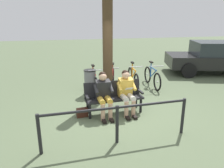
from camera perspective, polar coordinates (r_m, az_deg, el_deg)
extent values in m
plane|color=#566647|center=(6.11, 2.98, -7.76)|extent=(40.00, 40.00, 0.00)
cube|color=black|center=(6.00, 0.61, -3.80)|extent=(1.63, 0.55, 0.05)
cube|color=black|center=(6.09, 0.10, -1.12)|extent=(1.61, 0.25, 0.42)
cube|color=black|center=(6.20, 7.35, -1.89)|extent=(0.09, 0.40, 0.05)
cube|color=black|center=(5.79, -6.61, -3.30)|extent=(0.09, 0.40, 0.05)
cylinder|color=black|center=(6.17, 7.51, -5.59)|extent=(0.07, 0.07, 0.40)
cylinder|color=black|center=(5.78, -5.80, -7.18)|extent=(0.07, 0.07, 0.40)
cylinder|color=black|center=(6.46, 6.31, -4.46)|extent=(0.07, 0.07, 0.40)
cylinder|color=black|center=(6.09, -6.40, -5.89)|extent=(0.07, 0.07, 0.40)
cube|color=gold|center=(6.02, 3.47, -0.89)|extent=(0.40, 0.33, 0.55)
sphere|color=#D8A884|center=(5.90, 3.60, 2.32)|extent=(0.21, 0.21, 0.21)
sphere|color=black|center=(5.91, 3.51, 2.74)|extent=(0.20, 0.20, 0.20)
cylinder|color=white|center=(5.95, 4.99, -3.40)|extent=(0.18, 0.41, 0.15)
cylinder|color=#D8A884|center=(5.88, 5.63, -6.48)|extent=(0.11, 0.11, 0.45)
cube|color=black|center=(5.87, 5.94, -8.55)|extent=(0.10, 0.23, 0.07)
cylinder|color=gold|center=(5.96, 5.68, -0.50)|extent=(0.11, 0.31, 0.23)
cylinder|color=white|center=(5.88, 3.17, -3.60)|extent=(0.18, 0.41, 0.15)
cylinder|color=#D8A884|center=(5.81, 3.78, -6.72)|extent=(0.11, 0.11, 0.45)
cube|color=black|center=(5.81, 4.09, -8.82)|extent=(0.10, 0.23, 0.07)
cylinder|color=gold|center=(5.83, 2.03, -0.84)|extent=(0.11, 0.31, 0.23)
cube|color=silver|center=(5.73, 4.49, -1.23)|extent=(0.21, 0.13, 0.09)
cube|color=#262628|center=(5.84, -2.45, -1.45)|extent=(0.40, 0.33, 0.55)
sphere|color=#D8A884|center=(5.72, -2.45, 1.85)|extent=(0.21, 0.21, 0.21)
sphere|color=black|center=(5.73, -2.53, 2.28)|extent=(0.20, 0.20, 0.20)
cylinder|color=gold|center=(5.76, -0.97, -4.05)|extent=(0.18, 0.41, 0.15)
cylinder|color=#D8A884|center=(5.69, -0.42, -7.25)|extent=(0.11, 0.11, 0.45)
cube|color=black|center=(5.68, -0.14, -9.39)|extent=(0.10, 0.23, 0.07)
cylinder|color=#262628|center=(5.76, -0.24, -1.05)|extent=(0.11, 0.31, 0.23)
cylinder|color=gold|center=(5.71, -2.91, -4.25)|extent=(0.18, 0.41, 0.15)
cylinder|color=#D8A884|center=(5.64, -2.39, -7.48)|extent=(0.11, 0.11, 0.45)
cube|color=black|center=(5.64, -2.12, -9.64)|extent=(0.10, 0.23, 0.07)
cylinder|color=#262628|center=(5.67, -4.13, -1.41)|extent=(0.11, 0.31, 0.23)
cube|color=#3F1E14|center=(5.94, -7.79, -7.40)|extent=(0.32, 0.18, 0.24)
cylinder|color=#4C3823|center=(7.07, -1.15, 11.49)|extent=(0.33, 0.33, 3.73)
cylinder|color=slate|center=(7.46, -5.73, 0.35)|extent=(0.39, 0.39, 0.83)
cylinder|color=black|center=(7.35, -5.83, 3.57)|extent=(0.41, 0.41, 0.03)
torus|color=black|center=(7.98, 11.76, 0.56)|extent=(0.08, 0.66, 0.66)
cylinder|color=silver|center=(7.98, 11.76, 0.56)|extent=(0.05, 0.06, 0.06)
torus|color=black|center=(8.89, 9.29, 2.44)|extent=(0.08, 0.66, 0.66)
cylinder|color=silver|center=(8.89, 9.29, 2.44)|extent=(0.05, 0.06, 0.06)
cylinder|color=#1E519E|center=(8.34, 10.60, 4.06)|extent=(0.06, 0.63, 0.04)
cylinder|color=#1E519E|center=(8.31, 10.72, 2.59)|extent=(0.06, 0.60, 0.43)
cylinder|color=#1E519E|center=(8.52, 10.12, 3.82)|extent=(0.04, 0.04, 0.55)
cube|color=black|center=(8.46, 10.23, 5.67)|extent=(0.10, 0.22, 0.05)
cylinder|color=#B2B2B7|center=(7.93, 11.72, 4.57)|extent=(0.48, 0.04, 0.03)
torus|color=black|center=(7.77, 6.38, 0.36)|extent=(0.11, 0.66, 0.66)
cylinder|color=silver|center=(7.77, 6.38, 0.36)|extent=(0.05, 0.06, 0.06)
torus|color=black|center=(8.72, 4.78, 2.32)|extent=(0.11, 0.66, 0.66)
cylinder|color=silver|center=(8.72, 4.78, 2.32)|extent=(0.05, 0.06, 0.06)
cylinder|color=orange|center=(8.15, 5.61, 3.96)|extent=(0.09, 0.63, 0.04)
cylinder|color=orange|center=(8.12, 5.70, 2.46)|extent=(0.09, 0.60, 0.43)
cylinder|color=orange|center=(8.34, 5.31, 3.72)|extent=(0.04, 0.04, 0.55)
cube|color=black|center=(8.28, 5.36, 5.61)|extent=(0.11, 0.23, 0.05)
cylinder|color=#B2B2B7|center=(7.72, 6.34, 4.48)|extent=(0.48, 0.07, 0.03)
torus|color=black|center=(7.54, 0.00, -0.06)|extent=(0.23, 0.65, 0.66)
cylinder|color=silver|center=(7.54, 0.00, -0.06)|extent=(0.06, 0.07, 0.06)
torus|color=black|center=(8.52, 0.30, 2.00)|extent=(0.23, 0.65, 0.66)
cylinder|color=silver|center=(8.52, 0.30, 2.00)|extent=(0.06, 0.07, 0.06)
cylinder|color=#B71414|center=(7.93, 0.16, 3.67)|extent=(0.20, 0.62, 0.04)
cylinder|color=#B71414|center=(7.90, 0.14, 2.12)|extent=(0.19, 0.59, 0.43)
cylinder|color=#B71414|center=(8.12, 0.21, 3.43)|extent=(0.04, 0.04, 0.55)
cube|color=black|center=(8.06, 0.22, 5.36)|extent=(0.14, 0.24, 0.05)
cylinder|color=#B2B2B7|center=(7.49, 0.03, 4.19)|extent=(0.47, 0.15, 0.03)
torus|color=black|center=(7.27, -4.13, -0.77)|extent=(0.07, 0.66, 0.66)
cylinder|color=silver|center=(7.27, -4.13, -0.77)|extent=(0.05, 0.06, 0.06)
torus|color=black|center=(8.24, -5.24, 1.39)|extent=(0.07, 0.66, 0.66)
cylinder|color=silver|center=(8.24, -5.24, 1.39)|extent=(0.05, 0.06, 0.06)
cylinder|color=#B71414|center=(7.65, -4.79, 3.10)|extent=(0.05, 0.63, 0.04)
cylinder|color=#B71414|center=(7.63, -4.66, 1.50)|extent=(0.05, 0.60, 0.43)
cylinder|color=#B71414|center=(7.85, -4.97, 2.86)|extent=(0.04, 0.04, 0.55)
cube|color=black|center=(7.78, -5.02, 4.85)|extent=(0.09, 0.22, 0.05)
cylinder|color=#B2B2B7|center=(7.22, -4.35, 3.62)|extent=(0.48, 0.04, 0.03)
cylinder|color=black|center=(5.25, 18.04, -7.95)|extent=(0.07, 0.07, 0.85)
cylinder|color=black|center=(4.64, 1.34, -10.53)|extent=(0.07, 0.07, 0.85)
cylinder|color=black|center=(4.51, -18.50, -12.42)|extent=(0.07, 0.07, 0.85)
cylinder|color=black|center=(4.47, 1.38, -6.17)|extent=(3.11, 0.20, 0.06)
cube|color=black|center=(11.27, 25.01, 5.58)|extent=(4.52, 2.82, 0.55)
cube|color=#262D33|center=(11.26, 26.33, 8.39)|extent=(2.66, 2.20, 0.60)
cylinder|color=black|center=(10.04, 19.45, 3.33)|extent=(0.68, 0.38, 0.64)
cylinder|color=black|center=(11.73, 17.02, 5.49)|extent=(0.68, 0.38, 0.64)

